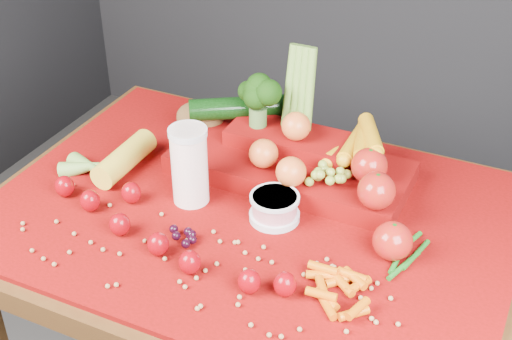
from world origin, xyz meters
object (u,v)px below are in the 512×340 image
at_px(produce_mound, 299,155).
at_px(table, 252,251).
at_px(milk_glass, 189,163).
at_px(yogurt_bowl, 275,207).

bearing_deg(produce_mound, table, -104.11).
distance_m(table, produce_mound, 0.23).
relative_size(table, milk_glass, 6.44).
relative_size(milk_glass, yogurt_bowl, 1.66).
bearing_deg(yogurt_bowl, table, 174.11).
distance_m(table, milk_glass, 0.24).
bearing_deg(table, milk_glass, -171.70).
xyz_separation_m(table, milk_glass, (-0.13, -0.02, 0.20)).
relative_size(milk_glass, produce_mound, 0.29).
height_order(milk_glass, produce_mound, produce_mound).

